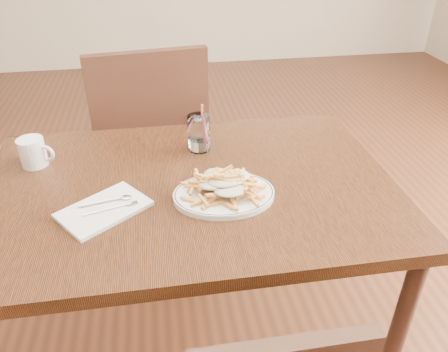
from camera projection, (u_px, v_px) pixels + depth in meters
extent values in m
plane|color=black|center=(197.00, 347.00, 1.67)|extent=(7.00, 7.00, 0.00)
cube|color=black|center=(189.00, 189.00, 1.29)|extent=(1.20, 0.80, 0.04)
cylinder|color=black|center=(394.00, 345.00, 1.27)|extent=(0.05, 0.05, 0.71)
cylinder|color=black|center=(44.00, 232.00, 1.70)|extent=(0.05, 0.05, 0.71)
cylinder|color=black|center=(314.00, 205.00, 1.85)|extent=(0.05, 0.05, 0.71)
cube|color=black|center=(149.00, 151.00, 2.02)|extent=(0.52, 0.52, 0.04)
cube|color=black|center=(151.00, 115.00, 1.71)|extent=(0.46, 0.11, 0.50)
cylinder|color=black|center=(184.00, 169.00, 2.36)|extent=(0.04, 0.04, 0.45)
cylinder|color=black|center=(110.00, 181.00, 2.26)|extent=(0.04, 0.04, 0.45)
cylinder|color=black|center=(202.00, 211.00, 2.04)|extent=(0.04, 0.04, 0.45)
cylinder|color=black|center=(117.00, 226.00, 1.94)|extent=(0.04, 0.04, 0.45)
torus|color=black|center=(224.00, 193.00, 1.21)|extent=(0.32, 0.32, 0.01)
ellipsoid|color=beige|center=(224.00, 177.00, 1.18)|extent=(0.16, 0.13, 0.02)
cube|color=silver|center=(104.00, 209.00, 1.16)|extent=(0.27, 0.25, 0.01)
cylinder|color=white|center=(199.00, 133.00, 1.42)|extent=(0.07, 0.07, 0.12)
cylinder|color=white|center=(199.00, 143.00, 1.44)|extent=(0.07, 0.07, 0.04)
cylinder|color=#E45670|center=(202.00, 125.00, 1.42)|extent=(0.01, 0.04, 0.16)
cylinder|color=white|center=(33.00, 152.00, 1.34)|extent=(0.08, 0.08, 0.09)
torus|color=white|center=(46.00, 153.00, 1.34)|extent=(0.06, 0.03, 0.06)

